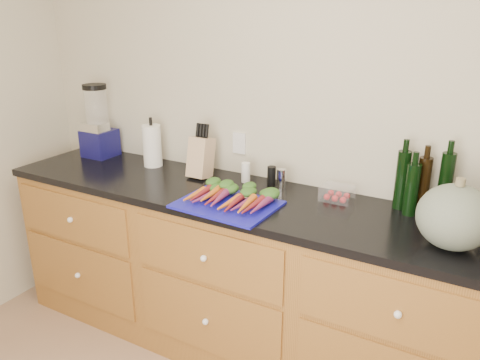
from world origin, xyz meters
The scene contains 14 objects.
wall_back centered at (0.00, 1.62, 1.30)m, with size 4.10×0.05×2.60m, color beige.
cabinets centered at (0.00, 1.30, 0.45)m, with size 3.60×0.64×0.90m.
countertop centered at (0.00, 1.30, 0.92)m, with size 3.64×0.62×0.04m, color black.
cutting_board centered at (-0.41, 1.14, 0.95)m, with size 0.47×0.35×0.01m, color #1514A6.
carrots centered at (-0.41, 1.18, 0.98)m, with size 0.40×0.29×0.06m.
squash centered at (0.58, 1.21, 1.07)m, with size 0.29×0.29×0.26m, color #566353.
blender_appliance centered at (-1.56, 1.46, 1.14)m, with size 0.18×0.18×0.46m.
paper_towel centered at (-1.13, 1.46, 1.07)m, with size 0.11×0.11×0.25m, color white.
knife_block centered at (-0.76, 1.44, 1.05)m, with size 0.11×0.11×0.22m, color tan.
grinder_salt centered at (-0.50, 1.48, 1.00)m, with size 0.05×0.05×0.11m, color white.
grinder_pepper centered at (-0.34, 1.48, 1.00)m, with size 0.05×0.05×0.11m, color black.
canister_chrome centered at (-0.28, 1.48, 0.99)m, with size 0.05×0.05×0.11m, color silver.
tomato_box centered at (0.03, 1.47, 0.98)m, with size 0.15×0.12×0.07m, color white.
bottles centered at (0.40, 1.51, 1.08)m, with size 0.25×0.13×0.30m.
Camera 1 is at (0.66, -0.65, 1.82)m, focal length 35.00 mm.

